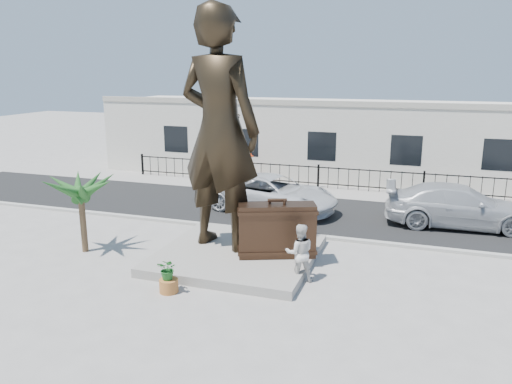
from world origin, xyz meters
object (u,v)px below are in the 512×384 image
tourist (300,253)px  car_white (273,194)px  suitcase (277,230)px  statue (219,130)px

tourist → car_white: tourist is taller
suitcase → car_white: suitcase is taller
statue → car_white: bearing=-80.6°
statue → suitcase: bearing=-178.3°
suitcase → tourist: bearing=-67.5°
statue → suitcase: size_ratio=3.23×
statue → car_white: 6.70m
statue → car_white: statue is taller
statue → suitcase: (2.16, -0.38, -3.20)m
statue → tourist: size_ratio=4.47×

